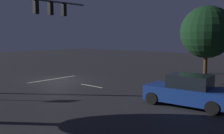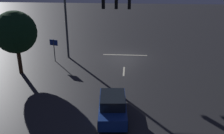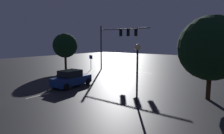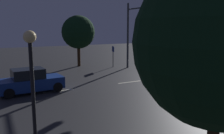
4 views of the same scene
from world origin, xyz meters
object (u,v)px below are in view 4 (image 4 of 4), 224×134
object	(u,v)px
traffic_signal_assembly	(145,21)
tree_right_near	(78,32)
car_approaching	(31,81)
tree_left_near	(220,43)
route_sign	(113,52)
street_lamp_left_kerb	(31,67)

from	to	relation	value
traffic_signal_assembly	tree_right_near	distance (m)	8.17
car_approaching	tree_left_near	distance (m)	13.24
route_sign	tree_right_near	xyz separation A→B (m)	(2.37, 3.29, 2.22)
street_lamp_left_kerb	route_sign	size ratio (longest dim) A/B	1.85
route_sign	tree_left_near	distance (m)	20.31
traffic_signal_assembly	street_lamp_left_kerb	size ratio (longest dim) A/B	1.99
route_sign	tree_right_near	bearing A→B (deg)	54.26
car_approaching	street_lamp_left_kerb	distance (m)	8.85
car_approaching	route_sign	size ratio (longest dim) A/B	1.86
traffic_signal_assembly	street_lamp_left_kerb	bearing A→B (deg)	131.55
car_approaching	tree_right_near	size ratio (longest dim) A/B	0.76
route_sign	car_approaching	bearing A→B (deg)	124.20
street_lamp_left_kerb	tree_left_near	bearing A→B (deg)	-129.08
car_approaching	tree_left_near	size ratio (longest dim) A/B	0.67
tree_left_near	traffic_signal_assembly	bearing A→B (deg)	-27.39
traffic_signal_assembly	tree_left_near	world-z (taller)	traffic_signal_assembly
traffic_signal_assembly	street_lamp_left_kerb	xyz separation A→B (m)	(-10.98, 12.39, -1.95)
route_sign	tree_left_near	bearing A→B (deg)	161.48
traffic_signal_assembly	tree_right_near	bearing A→B (deg)	34.26
car_approaching	route_sign	world-z (taller)	route_sign
car_approaching	tree_left_near	world-z (taller)	tree_left_near
tree_right_near	car_approaching	bearing A→B (deg)	143.67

